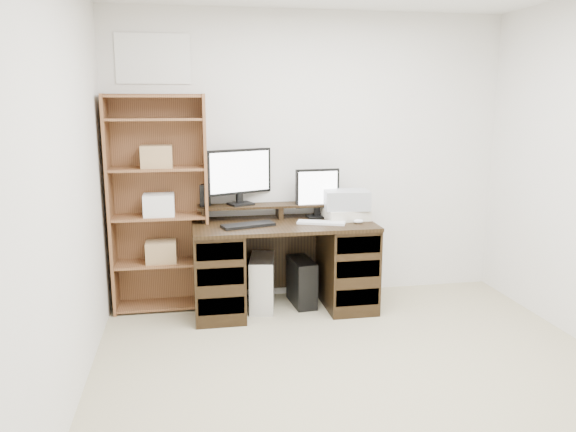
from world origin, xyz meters
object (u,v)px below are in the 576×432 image
object	(u,v)px
bookshelf	(159,202)
desk	(284,264)
monitor_wide	(239,174)
monitor_small	(317,191)
tower_black	(302,282)
tower_silver	(262,282)
printer	(346,214)

from	to	relation	value
bookshelf	desk	bearing A→B (deg)	-11.86
monitor_wide	monitor_small	size ratio (longest dim) A/B	1.35
desk	tower_black	size ratio (longest dim) A/B	3.63
desk	tower_silver	world-z (taller)	desk
bookshelf	tower_silver	bearing A→B (deg)	-11.11
printer	bookshelf	world-z (taller)	bookshelf
monitor_small	tower_silver	world-z (taller)	monitor_small
tower_black	bookshelf	size ratio (longest dim) A/B	0.23
monitor_small	printer	bearing A→B (deg)	-32.70
desk	tower_silver	size ratio (longest dim) A/B	3.36
monitor_wide	tower_silver	distance (m)	0.95
monitor_wide	monitor_small	bearing A→B (deg)	-29.30
desk	monitor_small	bearing A→B (deg)	26.99
desk	printer	bearing A→B (deg)	4.22
desk	monitor_wide	distance (m)	0.86
monitor_wide	desk	bearing A→B (deg)	-58.43
monitor_wide	bookshelf	size ratio (longest dim) A/B	0.32
printer	tower_silver	bearing A→B (deg)	175.25
desk	tower_silver	xyz separation A→B (m)	(-0.18, 0.05, -0.17)
monitor_small	printer	xyz separation A→B (m)	(0.23, -0.13, -0.18)
tower_black	desk	bearing A→B (deg)	-162.50
monitor_small	tower_silver	distance (m)	0.92
printer	monitor_small	bearing A→B (deg)	146.85
desk	tower_silver	distance (m)	0.25
monitor_small	tower_black	bearing A→B (deg)	-151.85
monitor_small	monitor_wide	bearing A→B (deg)	169.39
bookshelf	monitor_small	bearing A→B (deg)	-2.00
desk	monitor_small	size ratio (longest dim) A/B	3.56
monitor_wide	monitor_small	distance (m)	0.69
desk	monitor_wide	world-z (taller)	monitor_wide
monitor_wide	tower_black	world-z (taller)	monitor_wide
desk	tower_silver	bearing A→B (deg)	164.64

